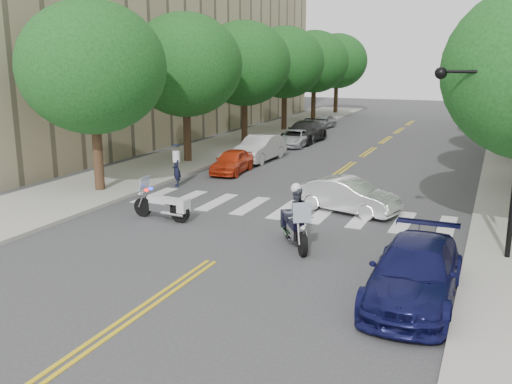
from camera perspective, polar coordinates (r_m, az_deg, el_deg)
The scene contains 19 objects.
ground at distance 17.37m, azimuth -4.47°, elevation -6.94°, with size 140.00×140.00×0.00m, color #38383A.
sidewalk_left at distance 40.67m, azimuth -2.06°, elevation 4.97°, with size 5.00×60.00×0.15m, color #9E9991.
tree_l_0 at distance 26.19m, azimuth -16.05°, elevation 11.86°, with size 6.40×6.40×8.45m.
tree_l_1 at distance 32.81m, azimuth -7.08°, elevation 12.47°, with size 6.40×6.40×8.45m.
tree_l_2 at distance 39.94m, azimuth -1.19°, elevation 12.72°, with size 6.40×6.40×8.45m.
tree_l_3 at distance 47.35m, azimuth 2.89°, elevation 12.81°, with size 6.40×6.40×8.45m.
tree_l_4 at distance 54.92m, azimuth 5.86°, elevation 12.84°, with size 6.40×6.40×8.45m.
tree_l_5 at distance 62.60m, azimuth 8.10°, elevation 12.83°, with size 6.40×6.40×8.45m.
traffic_signal_pole at distance 18.05m, azimuth 23.35°, elevation 4.97°, with size 2.82×0.42×6.00m.
motorcycle_police at distance 18.48m, azimuth 3.94°, elevation -2.62°, with size 1.65×2.32×2.11m.
motorcycle_parked at distance 21.70m, azimuth -9.02°, elevation -1.37°, with size 2.49×0.66×1.60m.
officer_standing at distance 27.28m, azimuth -7.95°, elevation 2.25°, with size 0.59×0.39×1.62m, color black.
convertible at distance 22.79m, azimuth 9.17°, elevation -0.34°, with size 1.44×4.12×1.36m, color white.
sedan_blue at distance 14.96m, azimuth 15.57°, elevation -7.78°, with size 2.09×5.14×1.49m, color #0F1140.
parked_car_a at distance 30.21m, azimuth -2.40°, elevation 3.09°, with size 1.48×3.68×1.25m, color red.
parked_car_b at distance 33.69m, azimuth 0.37°, elevation 4.39°, with size 1.59×4.57×1.50m, color #BCBCBC.
parked_car_c at distance 39.41m, azimuth 3.92°, elevation 5.39°, with size 1.85×4.01×1.11m, color silver.
parked_car_d at distance 41.30m, azimuth 4.86°, elevation 6.02°, with size 2.12×5.22×1.51m, color black.
parked_car_e at distance 49.68m, azimuth 6.75°, elevation 7.02°, with size 1.39×3.45×1.18m, color gray.
Camera 1 is at (7.61, -14.41, 6.02)m, focal length 40.00 mm.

